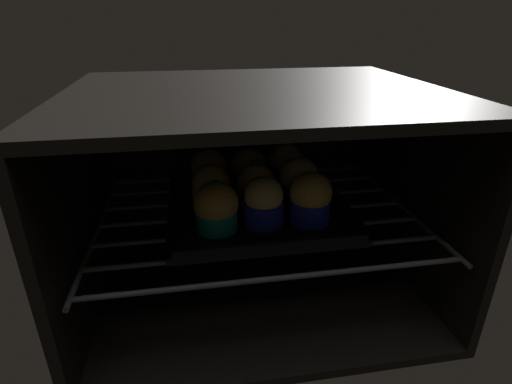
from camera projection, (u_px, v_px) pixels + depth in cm
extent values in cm
cube|color=black|center=(257.00, 280.00, 76.82)|extent=(59.00, 47.00, 1.50)
cube|color=black|center=(257.00, 94.00, 62.15)|extent=(59.00, 47.00, 1.50)
cube|color=black|center=(240.00, 155.00, 89.91)|extent=(59.00, 1.50, 34.00)
cube|color=black|center=(84.00, 209.00, 65.12)|extent=(1.50, 47.00, 34.00)
cube|color=black|center=(409.00, 186.00, 73.85)|extent=(1.50, 47.00, 34.00)
cylinder|color=#4C494C|center=(281.00, 278.00, 53.83)|extent=(54.00, 0.80, 0.80)
cylinder|color=#4C494C|center=(271.00, 253.00, 59.52)|extent=(54.00, 0.80, 0.80)
cylinder|color=#4C494C|center=(263.00, 232.00, 65.20)|extent=(54.00, 0.80, 0.80)
cylinder|color=#4C494C|center=(257.00, 214.00, 70.89)|extent=(54.00, 0.80, 0.80)
cylinder|color=#4C494C|center=(251.00, 199.00, 76.58)|extent=(54.00, 0.80, 0.80)
cylinder|color=#4C494C|center=(247.00, 186.00, 82.26)|extent=(54.00, 0.80, 0.80)
cylinder|color=#4C494C|center=(242.00, 175.00, 87.95)|extent=(54.00, 0.80, 0.80)
cylinder|color=#4C494C|center=(98.00, 226.00, 66.79)|extent=(0.80, 42.00, 0.80)
cylinder|color=#4C494C|center=(398.00, 203.00, 74.99)|extent=(0.80, 42.00, 0.80)
cube|color=black|center=(256.00, 207.00, 71.29)|extent=(30.52, 30.52, 1.20)
cube|color=black|center=(273.00, 245.00, 57.49)|extent=(30.52, 0.80, 1.00)
cube|color=black|center=(244.00, 171.00, 84.18)|extent=(30.52, 0.80, 1.00)
cube|color=black|center=(171.00, 207.00, 68.58)|extent=(0.80, 30.52, 1.00)
cube|color=black|center=(336.00, 195.00, 73.09)|extent=(0.80, 30.52, 1.00)
cylinder|color=#0C8C84|center=(217.00, 218.00, 62.10)|extent=(6.48, 6.48, 3.81)
sphere|color=gold|center=(216.00, 204.00, 61.08)|extent=(6.97, 6.97, 6.97)
sphere|color=#1E6023|center=(215.00, 188.00, 59.96)|extent=(2.38, 2.38, 2.38)
cylinder|color=#1928B7|center=(265.00, 212.00, 63.81)|extent=(6.48, 6.48, 3.81)
sphere|color=#E0CC7A|center=(265.00, 195.00, 62.58)|extent=(6.19, 6.19, 6.19)
cylinder|color=#1928B7|center=(310.00, 210.00, 64.44)|extent=(6.48, 6.48, 3.81)
sphere|color=gold|center=(311.00, 192.00, 63.12)|extent=(6.76, 6.76, 6.76)
sphere|color=#1E6023|center=(311.00, 181.00, 62.26)|extent=(2.05, 2.05, 2.05)
cylinder|color=silver|center=(212.00, 197.00, 69.14)|extent=(6.48, 6.48, 3.81)
sphere|color=#DBBC60|center=(211.00, 183.00, 68.05)|extent=(6.49, 6.49, 6.49)
cylinder|color=red|center=(256.00, 194.00, 70.05)|extent=(6.48, 6.48, 3.81)
sphere|color=#E0CC7A|center=(256.00, 182.00, 69.05)|extent=(6.37, 6.37, 6.37)
sphere|color=#19511E|center=(256.00, 167.00, 68.30)|extent=(2.50, 2.50, 2.50)
cylinder|color=#1928B7|center=(298.00, 192.00, 71.04)|extent=(6.48, 6.48, 3.81)
sphere|color=#E0CC7A|center=(299.00, 176.00, 69.77)|extent=(6.75, 6.75, 6.75)
cylinder|color=#1928B7|center=(209.00, 181.00, 75.83)|extent=(6.48, 6.48, 3.81)
sphere|color=gold|center=(209.00, 165.00, 74.57)|extent=(6.51, 6.51, 6.51)
cylinder|color=red|center=(251.00, 178.00, 77.18)|extent=(6.48, 6.48, 3.81)
sphere|color=gold|center=(251.00, 166.00, 76.16)|extent=(6.79, 6.79, 6.79)
cylinder|color=#1928B7|center=(286.00, 175.00, 78.34)|extent=(6.48, 6.48, 3.81)
sphere|color=#DBBC60|center=(286.00, 160.00, 77.08)|extent=(6.42, 6.42, 6.42)
sphere|color=#28702D|center=(288.00, 147.00, 76.61)|extent=(2.39, 2.39, 2.39)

